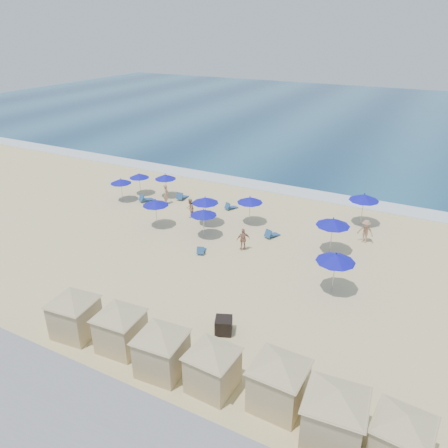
{
  "coord_description": "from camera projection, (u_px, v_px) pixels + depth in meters",
  "views": [
    {
      "loc": [
        12.46,
        -22.02,
        14.67
      ],
      "look_at": [
        -0.74,
        3.0,
        1.55
      ],
      "focal_mm": 35.0,
      "sensor_mm": 36.0,
      "label": 1
    }
  ],
  "objects": [
    {
      "name": "cabana_5",
      "position": [
        336.0,
        409.0,
        16.12
      ],
      "size": [
        4.65,
        4.65,
        2.93
      ],
      "color": "#CAB48A",
      "rests_on": "ground"
    },
    {
      "name": "beach_chair_3",
      "position": [
        201.0,
        250.0,
        30.41
      ],
      "size": [
        0.84,
        1.22,
        0.61
      ],
      "color": "#254F88",
      "rests_on": "ground"
    },
    {
      "name": "umbrella_1",
      "position": [
        121.0,
        181.0,
        38.65
      ],
      "size": [
        1.88,
        1.88,
        2.14
      ],
      "color": "#A5A8AD",
      "rests_on": "ground"
    },
    {
      "name": "cabana_6",
      "position": [
        403.0,
        433.0,
        15.4
      ],
      "size": [
        4.15,
        4.15,
        2.62
      ],
      "color": "#CAB48A",
      "rests_on": "ground"
    },
    {
      "name": "umbrella_5",
      "position": [
        203.0,
        212.0,
        32.0
      ],
      "size": [
        2.0,
        2.0,
        2.28
      ],
      "color": "#A5A8AD",
      "rests_on": "ground"
    },
    {
      "name": "beach_chair_1",
      "position": [
        182.0,
        196.0,
        39.64
      ],
      "size": [
        0.67,
        1.38,
        0.75
      ],
      "color": "#254F88",
      "rests_on": "ground"
    },
    {
      "name": "surf_line",
      "position": [
        292.0,
        191.0,
        41.54
      ],
      "size": [
        160.0,
        2.5,
        0.08
      ],
      "primitive_type": "cube",
      "color": "white",
      "rests_on": "ground"
    },
    {
      "name": "ground",
      "position": [
        213.0,
        264.0,
        29.12
      ],
      "size": [
        160.0,
        160.0,
        0.0
      ],
      "primitive_type": "plane",
      "color": "beige",
      "rests_on": "ground"
    },
    {
      "name": "beachgoer_3",
      "position": [
        365.0,
        231.0,
        31.63
      ],
      "size": [
        1.16,
        0.7,
        1.76
      ],
      "primitive_type": "imported",
      "rotation": [
        0.0,
        0.0,
        6.24
      ],
      "color": "tan",
      "rests_on": "ground"
    },
    {
      "name": "cabana_0",
      "position": [
        74.0,
        309.0,
        21.99
      ],
      "size": [
        4.26,
        4.26,
        2.69
      ],
      "color": "#CAB48A",
      "rests_on": "ground"
    },
    {
      "name": "umbrella_6",
      "position": [
        250.0,
        200.0,
        34.18
      ],
      "size": [
        2.04,
        2.04,
        2.32
      ],
      "color": "#A5A8AD",
      "rests_on": "ground"
    },
    {
      "name": "beachgoer_1",
      "position": [
        190.0,
        208.0,
        35.8
      ],
      "size": [
        0.82,
        0.93,
        1.6
      ],
      "primitive_type": "imported",
      "rotation": [
        0.0,
        0.0,
        5.02
      ],
      "color": "tan",
      "rests_on": "ground"
    },
    {
      "name": "seawall",
      "position": [
        54.0,
        396.0,
        18.01
      ],
      "size": [
        160.0,
        6.1,
        1.22
      ],
      "color": "gray",
      "rests_on": "ground"
    },
    {
      "name": "umbrella_7",
      "position": [
        364.0,
        197.0,
        33.85
      ],
      "size": [
        2.33,
        2.33,
        2.66
      ],
      "color": "#A5A8AD",
      "rests_on": "ground"
    },
    {
      "name": "ocean",
      "position": [
        372.0,
        118.0,
        73.23
      ],
      "size": [
        160.0,
        80.0,
        0.06
      ],
      "primitive_type": "cube",
      "color": "navy",
      "rests_on": "ground"
    },
    {
      "name": "cabana_2",
      "position": [
        161.0,
        344.0,
        19.57
      ],
      "size": [
        4.28,
        4.28,
        2.69
      ],
      "color": "#CAB48A",
      "rests_on": "ground"
    },
    {
      "name": "umbrella_0",
      "position": [
        139.0,
        176.0,
        40.17
      ],
      "size": [
        1.84,
        1.84,
        2.09
      ],
      "color": "#A5A8AD",
      "rests_on": "ground"
    },
    {
      "name": "cabana_4",
      "position": [
        279.0,
        375.0,
        17.75
      ],
      "size": [
        4.48,
        4.48,
        2.81
      ],
      "color": "#CAB48A",
      "rests_on": "ground"
    },
    {
      "name": "cabana_3",
      "position": [
        213.0,
        361.0,
        18.68
      ],
      "size": [
        4.12,
        4.12,
        2.59
      ],
      "color": "#CAB48A",
      "rests_on": "ground"
    },
    {
      "name": "umbrella_2",
      "position": [
        165.0,
        177.0,
        39.53
      ],
      "size": [
        1.95,
        1.95,
        2.22
      ],
      "color": "#A5A8AD",
      "rests_on": "ground"
    },
    {
      "name": "beachgoer_0",
      "position": [
        166.0,
        194.0,
        38.38
      ],
      "size": [
        0.64,
        0.77,
        1.79
      ],
      "primitive_type": "imported",
      "rotation": [
        0.0,
        0.0,
        1.96
      ],
      "color": "tan",
      "rests_on": "ground"
    },
    {
      "name": "beach_chair_5",
      "position": [
        340.0,
        263.0,
        28.74
      ],
      "size": [
        0.67,
        1.31,
        0.7
      ],
      "color": "#254F88",
      "rests_on": "ground"
    },
    {
      "name": "umbrella_8",
      "position": [
        333.0,
        222.0,
        29.65
      ],
      "size": [
        2.34,
        2.34,
        2.66
      ],
      "color": "#A5A8AD",
      "rests_on": "ground"
    },
    {
      "name": "umbrella_9",
      "position": [
        336.0,
        258.0,
        25.21
      ],
      "size": [
        2.32,
        2.32,
        2.64
      ],
      "color": "#A5A8AD",
      "rests_on": "ground"
    },
    {
      "name": "trash_bin",
      "position": [
        224.0,
        326.0,
        22.52
      ],
      "size": [
        1.13,
        1.13,
        0.86
      ],
      "primitive_type": "cube",
      "rotation": [
        0.0,
        0.0,
        0.39
      ],
      "color": "black",
      "rests_on": "ground"
    },
    {
      "name": "cabana_1",
      "position": [
        120.0,
        322.0,
        21.03
      ],
      "size": [
        4.22,
        4.22,
        2.65
      ],
      "color": "#CAB48A",
      "rests_on": "ground"
    },
    {
      "name": "beach_chair_4",
      "position": [
        271.0,
        234.0,
        32.63
      ],
      "size": [
        1.0,
        1.39,
        0.7
      ],
      "color": "#254F88",
      "rests_on": "ground"
    },
    {
      "name": "umbrella_4",
      "position": [
        205.0,
        200.0,
        33.92
      ],
      "size": [
        2.11,
        2.11,
        2.4
      ],
      "color": "#A5A8AD",
      "rests_on": "ground"
    },
    {
      "name": "beach_chair_0",
      "position": [
        145.0,
        199.0,
        39.14
      ],
      "size": [
        1.09,
        1.47,
        0.74
      ],
      "color": "#254F88",
      "rests_on": "ground"
    },
    {
      "name": "beachgoer_2",
      "position": [
        243.0,
        239.0,
        30.59
      ],
      "size": [
        0.99,
        0.92,
        1.64
      ],
      "primitive_type": "imported",
      "rotation": [
        0.0,
        0.0,
        3.84
      ],
      "color": "tan",
      "rests_on": "ground"
    },
    {
      "name": "beach_chair_2",
      "position": [
        230.0,
        207.0,
        37.53
      ],
      "size": [
        0.98,
        1.3,
        0.65
      ],
      "color": "#254F88",
      "rests_on": "ground"
    },
    {
      "name": "umbrella_3",
      "position": [
        156.0,
        203.0,
        33.64
      ],
      "size": [
        2.04,
        2.04,
        2.32
      ],
      "color": "#A5A8AD",
      "rests_on": "ground"
    }
  ]
}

